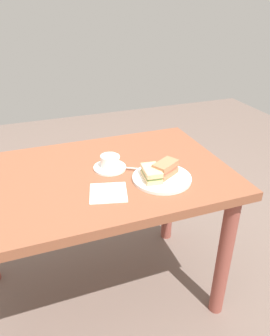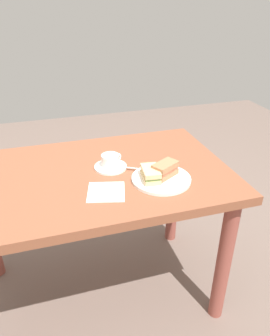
{
  "view_description": "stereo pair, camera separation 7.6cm",
  "coord_description": "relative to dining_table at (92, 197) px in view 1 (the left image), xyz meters",
  "views": [
    {
      "loc": [
        -0.24,
        -1.24,
        1.48
      ],
      "look_at": [
        0.19,
        -0.06,
        0.8
      ],
      "focal_mm": 34.13,
      "sensor_mm": 36.0,
      "label": 1
    },
    {
      "loc": [
        -0.17,
        -1.26,
        1.48
      ],
      "look_at": [
        0.19,
        -0.06,
        0.8
      ],
      "focal_mm": 34.13,
      "sensor_mm": 36.0,
      "label": 2
    }
  ],
  "objects": [
    {
      "name": "ground_plane",
      "position": [
        0.0,
        0.0,
        -0.65
      ],
      "size": [
        6.0,
        6.0,
        0.0
      ],
      "primitive_type": "plane",
      "color": "#725F56"
    },
    {
      "name": "dining_table",
      "position": [
        0.0,
        0.0,
        0.0
      ],
      "size": [
        1.27,
        0.78,
        0.77
      ],
      "color": "brown",
      "rests_on": "ground_plane"
    },
    {
      "name": "sandwich_plate",
      "position": [
        0.28,
        -0.15,
        0.13
      ],
      "size": [
        0.26,
        0.26,
        0.01
      ],
      "primitive_type": "cylinder",
      "color": "white",
      "rests_on": "dining_table"
    },
    {
      "name": "sandwich_front",
      "position": [
        0.3,
        -0.14,
        0.17
      ],
      "size": [
        0.13,
        0.11,
        0.06
      ],
      "color": "#B87B53",
      "rests_on": "sandwich_plate"
    },
    {
      "name": "sandwich_back",
      "position": [
        0.23,
        -0.15,
        0.16
      ],
      "size": [
        0.08,
        0.12,
        0.05
      ],
      "color": "#DFB982",
      "rests_on": "sandwich_plate"
    },
    {
      "name": "coffee_saucer",
      "position": [
        0.1,
        0.02,
        0.13
      ],
      "size": [
        0.15,
        0.15,
        0.01
      ],
      "primitive_type": "cylinder",
      "color": "white",
      "rests_on": "dining_table"
    },
    {
      "name": "coffee_cup",
      "position": [
        0.1,
        0.03,
        0.16
      ],
      "size": [
        0.1,
        0.08,
        0.06
      ],
      "color": "white",
      "rests_on": "coffee_saucer"
    },
    {
      "name": "spoon",
      "position": [
        0.16,
        -0.01,
        0.13
      ],
      "size": [
        0.09,
        0.06,
        0.01
      ],
      "color": "silver",
      "rests_on": "coffee_saucer"
    },
    {
      "name": "napkin",
      "position": [
        0.03,
        -0.17,
        0.12
      ],
      "size": [
        0.18,
        0.18,
        0.0
      ],
      "primitive_type": "cube",
      "rotation": [
        0.0,
        0.0,
        -0.25
      ],
      "color": "white",
      "rests_on": "dining_table"
    }
  ]
}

